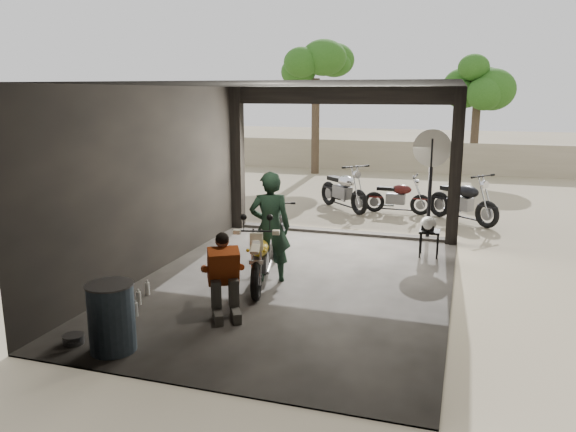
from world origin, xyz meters
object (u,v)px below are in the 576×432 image
Objects in this scene: oil_drum at (112,319)px; outside_bike_b at (397,194)px; left_bike at (278,223)px; outside_bike_c at (463,198)px; sign_post at (431,166)px; helmet at (428,224)px; stool at (430,234)px; main_bike at (260,255)px; outside_bike_a at (344,187)px; mechanic at (225,278)px; rider at (270,227)px.

outside_bike_b is at bearing 75.74° from oil_drum.
left_bike is 4.99m from oil_drum.
sign_post reaches higher than outside_bike_c.
outside_bike_b reaches higher than helmet.
stool is at bearing 57.46° from oil_drum.
sign_post is at bearing -159.73° from outside_bike_c.
main_bike is 0.87× the size of outside_bike_a.
oil_drum is at bearing -122.54° from stool.
sign_post is at bearing 63.63° from oil_drum.
stool is (2.52, 3.84, -0.12)m from mechanic.
stool is 0.61× the size of oil_drum.
main_bike is 1.04× the size of left_bike.
outside_bike_c is (3.48, 3.57, 0.09)m from left_bike.
stool is 0.22m from helmet.
outside_bike_b is at bearing 105.75° from stool.
left_bike is at bearing -175.64° from helmet.
main_bike is at bearing -116.68° from sign_post.
outside_bike_c is 1.59× the size of mechanic.
outside_bike_b is 4.87× the size of helmet.
outside_bike_b is at bearing 49.18° from left_bike.
outside_bike_c is 0.77× the size of sign_post.
mechanic is at bearing 65.21° from rider.
stool is (2.93, 0.31, -0.07)m from left_bike.
outside_bike_b is at bearing 104.45° from helmet.
stool is 6.26m from oil_drum.
outside_bike_c reaches higher than left_bike.
left_bike is at bearing -141.55° from outside_bike_a.
outside_bike_c is at bearing -139.26° from rider.
outside_bike_a is (0.43, 4.12, 0.10)m from left_bike.
oil_drum is at bearing -111.26° from sign_post.
left_bike is 2.94× the size of stool.
outside_bike_c is at bearing 80.37° from stool.
outside_bike_c is 3.37m from helmet.
left_bike reaches higher than stool.
helmet is at bearing 31.22° from main_bike.
left_bike is at bearing -96.10° from rider.
sign_post is (3.25, 6.56, 1.15)m from oil_drum.
main_bike is 2.88m from oil_drum.
mechanic is 3.68× the size of helmet.
outside_bike_c is 5.84× the size of helmet.
sign_post is (2.36, 3.82, 1.04)m from main_bike.
rider is 3.33m from stool.
helmet is at bearing 26.49° from mechanic.
helmet is at bearing -151.09° from outside_bike_c.
outside_bike_c is at bearing 36.38° from mechanic.
outside_bike_b is 3.97m from helmet.
outside_bike_a is at bearing 89.85° from outside_bike_b.
rider is 3.22m from oil_drum.
outside_bike_a is at bearing 67.72° from left_bike.
left_bike is 1.03× the size of outside_bike_b.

